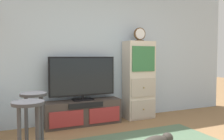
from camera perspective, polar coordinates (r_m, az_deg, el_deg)
back_wall at (r=4.55m, az=-4.48°, el=4.76°), size 6.40×0.12×2.70m
media_console at (r=4.32m, az=-7.04°, el=-10.26°), size 1.37×0.38×0.45m
television at (r=4.24m, az=-7.19°, el=-1.74°), size 1.21×0.22×0.78m
side_cabinet at (r=4.70m, az=6.58°, el=-2.43°), size 0.58×0.38×1.54m
desk_clock at (r=4.68m, az=6.76°, el=8.61°), size 0.24×0.08×0.27m
bar_stool_near at (r=2.68m, az=-19.72°, el=-11.43°), size 0.34×0.34×0.76m
bar_stool_far at (r=3.25m, az=-18.58°, el=-8.83°), size 0.34×0.34×0.76m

